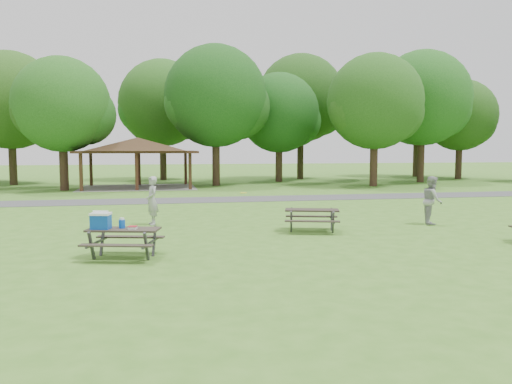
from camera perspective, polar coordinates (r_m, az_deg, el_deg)
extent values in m
plane|color=#3E7320|center=(14.89, -0.74, -6.38)|extent=(160.00, 160.00, 0.00)
cube|color=#424245|center=(28.63, -5.92, -0.90)|extent=(120.00, 3.20, 0.02)
cube|color=#3C2415|center=(36.03, -19.37, 2.11)|extent=(0.22, 0.22, 2.60)
cube|color=#342013|center=(41.38, -18.34, 2.48)|extent=(0.22, 0.22, 2.60)
cube|color=#3E2016|center=(35.71, -13.48, 2.23)|extent=(0.22, 0.22, 2.60)
cube|color=#371D14|center=(41.10, -13.21, 2.58)|extent=(0.22, 0.22, 2.60)
cube|color=#321E12|center=(35.77, -7.54, 2.33)|extent=(0.22, 0.22, 2.60)
cube|color=#3A1F15|center=(41.15, -8.05, 2.67)|extent=(0.22, 0.22, 2.60)
cube|color=#341F14|center=(38.37, -13.38, 4.48)|extent=(8.60, 6.60, 0.16)
pyramid|color=#322114|center=(38.37, -13.39, 5.35)|extent=(7.01, 7.01, 1.00)
cube|color=gray|center=(38.48, -13.30, 0.51)|extent=(8.40, 6.40, 0.03)
cylinder|color=#2F2215|center=(44.81, -26.04, 3.20)|extent=(0.60, 0.60, 3.85)
sphere|color=#1F4714|center=(44.96, -26.28, 9.39)|extent=(7.80, 7.80, 7.80)
sphere|color=#1C4413|center=(44.79, -23.95, 8.49)|extent=(5.07, 5.07, 5.07)
cylinder|color=black|center=(37.40, -21.11, 2.85)|extent=(0.60, 0.60, 3.50)
sphere|color=#1A4D16|center=(37.51, -21.32, 9.31)|extent=(6.60, 6.60, 6.60)
sphere|color=#154413|center=(37.53, -18.95, 8.36)|extent=(4.29, 4.29, 4.29)
sphere|color=#1A3F12|center=(37.52, -23.35, 8.48)|extent=(3.96, 3.96, 3.96)
cylinder|color=#2F1F15|center=(39.64, -4.59, 3.65)|extent=(0.60, 0.60, 4.02)
sphere|color=#124012|center=(39.84, -4.64, 10.87)|extent=(8.00, 8.00, 8.00)
sphere|color=#143F12|center=(40.31, -2.10, 9.67)|extent=(5.20, 5.20, 5.20)
sphere|color=#174E16|center=(39.42, -6.94, 10.04)|extent=(4.80, 4.80, 4.80)
cylinder|color=#302015|center=(44.18, 2.63, 3.41)|extent=(0.60, 0.60, 3.43)
sphere|color=#124113|center=(44.27, 2.66, 9.03)|extent=(7.00, 7.00, 7.00)
sphere|color=#154B16|center=(44.92, 4.53, 8.07)|extent=(4.55, 4.55, 4.55)
sphere|color=#204F16|center=(43.73, 0.92, 8.40)|extent=(4.20, 4.20, 4.20)
cylinder|color=#311F15|center=(40.01, 13.30, 3.37)|extent=(0.60, 0.60, 3.78)
sphere|color=#1B4814|center=(40.16, 13.44, 10.03)|extent=(7.40, 7.40, 7.40)
sphere|color=#1B4614|center=(41.09, 15.37, 8.84)|extent=(4.81, 4.81, 4.81)
sphere|color=#1D4714|center=(39.34, 11.56, 9.36)|extent=(4.44, 4.44, 4.44)
cylinder|color=#321F16|center=(45.86, 18.32, 3.70)|extent=(0.60, 0.60, 4.20)
sphere|color=#164B15|center=(46.06, 18.49, 10.15)|extent=(8.20, 8.20, 8.20)
sphere|color=#174F16|center=(47.18, 20.25, 8.97)|extent=(5.33, 5.33, 5.33)
sphere|color=#1E4C15|center=(45.05, 16.77, 9.53)|extent=(4.92, 4.92, 4.92)
cylinder|color=#301E15|center=(52.00, 22.15, 3.36)|extent=(0.60, 0.60, 3.57)
sphere|color=#1B4213|center=(52.08, 22.31, 8.13)|extent=(6.80, 6.80, 6.80)
sphere|color=#184714|center=(53.15, 23.49, 7.29)|extent=(4.42, 4.42, 4.42)
sphere|color=#1B4A15|center=(51.15, 21.14, 7.66)|extent=(4.08, 4.08, 4.08)
sphere|color=#1E4D16|center=(48.91, -26.49, 8.75)|extent=(5.20, 5.20, 5.20)
cylinder|color=black|center=(47.36, -10.57, 3.86)|extent=(0.60, 0.60, 4.13)
sphere|color=#1C4A15|center=(47.54, -10.67, 9.97)|extent=(8.00, 8.00, 8.00)
sphere|color=#124112|center=(47.83, -8.47, 9.01)|extent=(5.20, 5.20, 5.20)
sphere|color=#184F16|center=(47.29, -12.61, 9.24)|extent=(4.80, 4.80, 4.80)
cylinder|color=black|center=(48.33, 5.09, 4.20)|extent=(0.60, 0.60, 4.55)
sphere|color=#183F12|center=(48.56, 5.14, 10.61)|extent=(8.40, 8.40, 8.40)
sphere|color=#154413|center=(49.34, 7.17, 9.52)|extent=(5.46, 5.46, 5.46)
sphere|color=#1B4212|center=(47.86, 3.25, 9.95)|extent=(5.04, 5.04, 5.04)
cylinder|color=#2F2215|center=(54.80, 17.81, 3.92)|extent=(0.60, 0.60, 4.27)
sphere|color=#174413|center=(54.96, 17.96, 9.28)|extent=(8.00, 8.00, 8.00)
sphere|color=#1D4B15|center=(56.06, 19.41, 8.33)|extent=(5.20, 5.20, 5.20)
sphere|color=#154012|center=(53.98, 16.55, 8.76)|extent=(4.80, 4.80, 4.80)
cube|color=#2F2822|center=(13.87, -14.91, -4.16)|extent=(2.02, 1.20, 0.05)
cube|color=#312A23|center=(13.34, -15.71, -5.90)|extent=(1.90, 0.73, 0.04)
cube|color=#2F2722|center=(14.51, -14.13, -4.99)|extent=(1.90, 0.73, 0.04)
cube|color=#38383A|center=(13.81, -18.28, -5.90)|extent=(0.16, 0.40, 0.82)
cube|color=#3B3B3D|center=(14.54, -17.15, -5.33)|extent=(0.16, 0.40, 0.82)
cube|color=#414144|center=(14.17, -17.70, -5.49)|extent=(0.44, 1.51, 0.05)
cube|color=#3B3B3E|center=(13.36, -12.41, -6.13)|extent=(0.16, 0.40, 0.82)
cube|color=#424244|center=(14.11, -11.55, -5.53)|extent=(0.16, 0.40, 0.82)
cube|color=#424244|center=(13.72, -11.97, -5.69)|extent=(0.44, 1.51, 0.05)
cube|color=#0B44AC|center=(13.93, -17.31, -3.29)|extent=(0.55, 0.46, 0.37)
cube|color=white|center=(13.90, -17.34, -2.40)|extent=(0.58, 0.49, 0.06)
cylinder|color=white|center=(13.89, -17.34, -2.10)|extent=(0.41, 0.13, 0.03)
cylinder|color=blue|center=(13.91, -15.07, -3.55)|extent=(0.21, 0.21, 0.23)
cylinder|color=white|center=(13.89, -15.08, -2.97)|extent=(0.16, 0.16, 0.05)
cube|color=silver|center=(13.65, -13.91, -4.01)|extent=(0.25, 0.25, 0.07)
cube|color=red|center=(13.65, -13.92, -3.83)|extent=(0.27, 0.27, 0.02)
cube|color=#2A231E|center=(17.75, 6.40, -2.06)|extent=(2.01, 1.24, 0.05)
cube|color=#302923|center=(17.18, 6.45, -3.34)|extent=(1.88, 0.78, 0.04)
cube|color=#2B231F|center=(18.41, 6.34, -2.78)|extent=(1.88, 0.78, 0.04)
cube|color=#404042|center=(17.41, 4.04, -3.45)|extent=(0.17, 0.40, 0.82)
cube|color=#3E3E41|center=(18.19, 4.08, -3.09)|extent=(0.17, 0.40, 0.82)
cube|color=#403F42|center=(17.80, 4.06, -3.17)|extent=(0.49, 1.49, 0.05)
cube|color=#454547|center=(17.45, 8.81, -3.48)|extent=(0.17, 0.40, 0.82)
cube|color=#3D3D3F|center=(18.23, 8.64, -3.12)|extent=(0.17, 0.40, 0.82)
cube|color=#3A393C|center=(17.84, 8.72, -3.19)|extent=(0.49, 1.49, 0.05)
cylinder|color=yellow|center=(19.19, -1.46, -0.09)|extent=(0.29, 0.29, 0.02)
imported|color=#9D9D9F|center=(19.59, -11.78, -0.97)|extent=(0.62, 0.78, 1.87)
imported|color=#9A9A9C|center=(20.48, 19.48, -0.89)|extent=(1.00, 1.11, 1.88)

